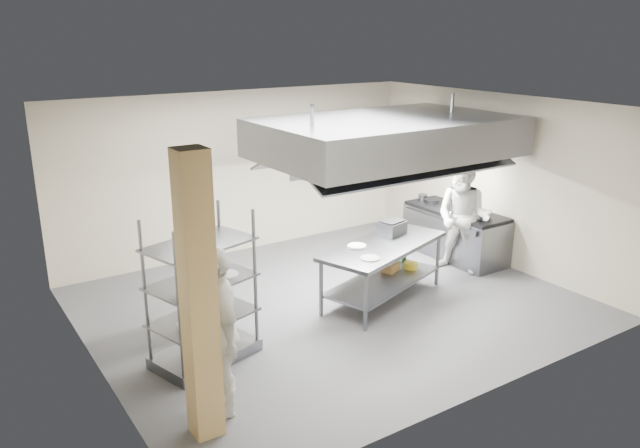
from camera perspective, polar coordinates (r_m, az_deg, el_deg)
floor at (r=9.64m, az=1.13°, el=-7.30°), size 7.00×7.00×0.00m
ceiling at (r=8.82m, az=1.25°, el=10.70°), size 7.00×7.00×0.00m
wall_back at (r=11.64m, az=-7.26°, el=4.69°), size 7.00×0.00×7.00m
wall_left at (r=7.78m, az=-20.59°, el=-2.71°), size 0.00×6.00×6.00m
wall_right at (r=11.42m, az=15.84°, el=3.92°), size 0.00×6.00×6.00m
column at (r=6.23m, az=-11.02°, el=-6.83°), size 0.30×0.30×3.00m
exhaust_hood at (r=10.00m, az=6.10°, el=7.92°), size 4.00×2.50×0.60m
hood_strip_a at (r=9.52m, az=1.82°, el=5.57°), size 1.60×0.12×0.04m
hood_strip_b at (r=10.64m, az=9.82°, el=6.58°), size 1.60×0.12×0.04m
wall_shelf at (r=12.38m, az=0.58°, el=5.59°), size 1.50×0.28×0.04m
island at (r=9.67m, az=5.75°, el=-4.38°), size 2.44×1.61×0.91m
island_worktop at (r=9.52m, az=5.83°, el=-2.00°), size 2.44×1.61×0.06m
island_undershelf at (r=9.73m, az=5.73°, el=-5.23°), size 2.24×1.47×0.04m
pass_rack at (r=7.85m, az=-10.73°, el=-5.88°), size 1.44×1.08×1.93m
cooking_range at (r=11.72m, az=12.23°, el=-0.96°), size 0.80×2.00×0.84m
range_top at (r=11.59m, az=12.37°, el=1.16°), size 0.78×1.96×0.06m
chef_head at (r=8.82m, az=-10.72°, el=-3.85°), size 0.44×0.65×1.75m
chef_line at (r=10.82m, az=12.95°, el=0.57°), size 1.07×1.18×1.96m
chef_plating at (r=6.81m, az=-9.34°, el=-9.67°), size 0.65×1.18×1.91m
griddle at (r=9.98m, az=6.61°, el=-0.34°), size 0.46×0.40×0.20m
wicker_basket at (r=10.07m, az=6.47°, el=-3.95°), size 0.35×0.29×0.13m
stockpot at (r=11.44m, az=12.08°, el=1.58°), size 0.26×0.26×0.18m
plate_stack at (r=7.99m, az=-10.59°, el=-8.18°), size 0.28×0.28×0.05m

